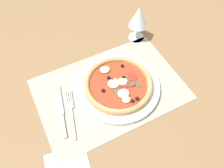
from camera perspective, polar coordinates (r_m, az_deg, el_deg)
ground_plane at (r=80.32cm, az=-0.54°, el=-1.83°), size 190.00×140.00×2.40cm
placemat at (r=79.15cm, az=-0.55°, el=-1.28°), size 50.21×33.78×0.40cm
plate at (r=78.69cm, az=1.60°, el=-0.66°), size 28.89×28.89×1.36cm
pizza at (r=77.19cm, az=1.64°, el=0.05°), size 23.80×23.80×2.63cm
fork at (r=75.42cm, az=-10.35°, el=-6.77°), size 5.89×17.82×0.44cm
knife at (r=76.37cm, az=-12.91°, el=-6.30°), size 5.75×19.91×0.62cm
wine_glass at (r=90.02cm, az=6.71°, el=16.26°), size 7.20×7.20×14.90cm
napkin at (r=69.35cm, az=-11.14°, el=-19.98°), size 13.71×12.68×0.36cm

